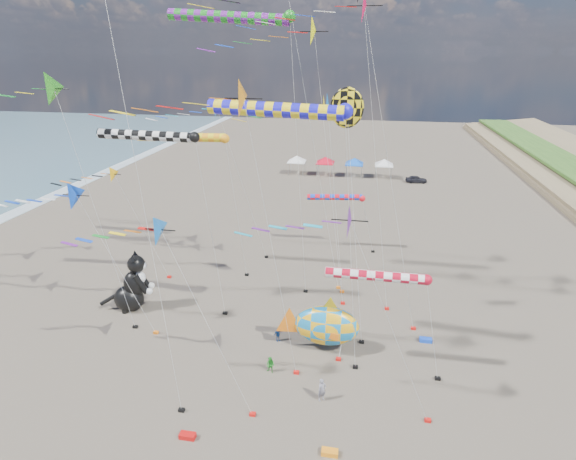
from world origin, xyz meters
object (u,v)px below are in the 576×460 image
Objects in this scene: person_adult at (322,390)px; parked_car at (416,179)px; cat_inflatable at (130,282)px; child_green at (270,365)px; fish_inflatable at (326,325)px; child_blue at (278,334)px.

person_adult reaches higher than parked_car.
cat_inflatable is 4.31× the size of child_green.
person_adult is 0.45× the size of parked_car.
child_green is at bearing 111.76° from person_adult.
person_adult is at bearing -86.55° from fish_inflatable.
child_blue is 48.91m from parked_car.
person_adult is 1.30× the size of child_green.
child_green is 52.29m from parked_car.
cat_inflatable reaches higher than parked_car.
cat_inflatable is at bearing 144.41° from parked_car.
child_green is at bearing -122.66° from child_blue.
child_blue is at bearing -25.90° from cat_inflatable.
fish_inflatable is 4.80m from child_green.
fish_inflatable reaches higher than child_blue.
person_adult reaches higher than child_blue.
child_blue is at bearing 111.87° from child_green.
child_green is 0.35× the size of parked_car.
parked_car is at bearing 77.67° from fish_inflatable.
child_blue is at bearing 158.86° from parked_car.
child_blue is at bearing 172.07° from fish_inflatable.
child_green is at bearing 160.20° from parked_car.
person_adult is (0.30, -5.06, -1.32)m from fish_inflatable.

